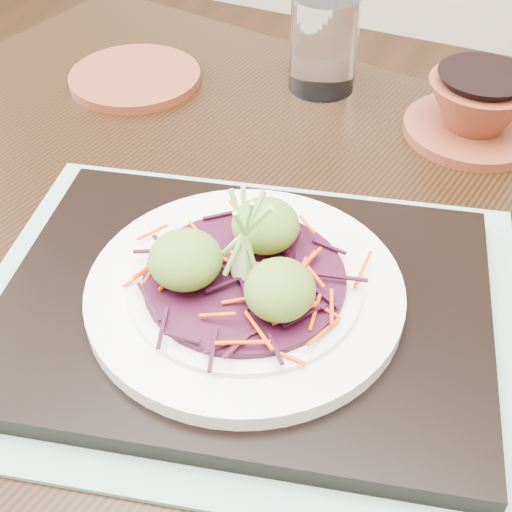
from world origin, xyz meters
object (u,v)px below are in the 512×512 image
at_px(white_plate, 245,290).
at_px(terracotta_side_plate, 135,77).
at_px(serving_tray, 245,305).
at_px(terracotta_bowl_set, 477,111).
at_px(water_glass, 324,43).
at_px(dining_table, 314,372).

xyz_separation_m(white_plate, terracotta_side_plate, (-0.27, 0.28, -0.02)).
distance_m(serving_tray, terracotta_side_plate, 0.39).
bearing_deg(terracotta_side_plate, terracotta_bowl_set, 7.58).
bearing_deg(terracotta_side_plate, white_plate, -45.86).
height_order(serving_tray, white_plate, white_plate).
bearing_deg(terracotta_side_plate, water_glass, 21.29).
distance_m(white_plate, water_glass, 0.37).
relative_size(serving_tray, terracotta_side_plate, 2.42).
relative_size(dining_table, terracotta_bowl_set, 6.79).
relative_size(water_glass, terracotta_bowl_set, 0.59).
distance_m(dining_table, serving_tray, 0.12).
height_order(dining_table, terracotta_side_plate, terracotta_side_plate).
bearing_deg(water_glass, terracotta_side_plate, -158.71).
distance_m(dining_table, terracotta_bowl_set, 0.32).
relative_size(serving_tray, terracotta_bowl_set, 2.02).
bearing_deg(dining_table, terracotta_side_plate, 151.92).
xyz_separation_m(terracotta_side_plate, water_glass, (0.20, 0.08, 0.05)).
xyz_separation_m(serving_tray, white_plate, (-0.00, 0.00, 0.02)).
bearing_deg(terracotta_bowl_set, water_glass, 171.19).
relative_size(dining_table, terracotta_side_plate, 8.13).
distance_m(serving_tray, white_plate, 0.02).
bearing_deg(white_plate, water_glass, 101.59).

